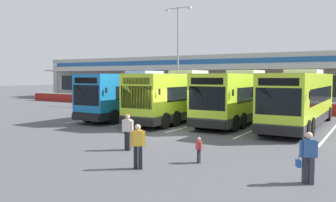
{
  "coord_description": "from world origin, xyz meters",
  "views": [
    {
      "loc": [
        10.72,
        -18.29,
        3.34
      ],
      "look_at": [
        -1.9,
        3.0,
        1.6
      ],
      "focal_mm": 37.87,
      "sensor_mm": 36.0,
      "label": 1
    }
  ],
  "objects_px": {
    "coach_bus_centre": "(241,98)",
    "pedestrian_in_dark_coat": "(138,145)",
    "pedestrian_child": "(199,149)",
    "lamp_post_west": "(178,50)",
    "pedestrian_near_bin": "(128,131)",
    "coach_bus_left_centre": "(183,97)",
    "coach_bus_right_centre": "(300,100)",
    "pedestrian_with_handbag": "(308,156)",
    "coach_bus_leftmost": "(138,95)"
  },
  "relations": [
    {
      "from": "coach_bus_right_centre",
      "to": "pedestrian_in_dark_coat",
      "type": "relative_size",
      "value": 7.5
    },
    {
      "from": "coach_bus_leftmost",
      "to": "coach_bus_left_centre",
      "type": "relative_size",
      "value": 1.0
    },
    {
      "from": "coach_bus_left_centre",
      "to": "pedestrian_with_handbag",
      "type": "bearing_deg",
      "value": -48.02
    },
    {
      "from": "coach_bus_leftmost",
      "to": "pedestrian_child",
      "type": "relative_size",
      "value": 12.1
    },
    {
      "from": "coach_bus_right_centre",
      "to": "lamp_post_west",
      "type": "relative_size",
      "value": 1.11
    },
    {
      "from": "pedestrian_in_dark_coat",
      "to": "pedestrian_near_bin",
      "type": "bearing_deg",
      "value": 133.39
    },
    {
      "from": "pedestrian_child",
      "to": "lamp_post_west",
      "type": "bearing_deg",
      "value": 120.82
    },
    {
      "from": "lamp_post_west",
      "to": "coach_bus_right_centre",
      "type": "bearing_deg",
      "value": -34.85
    },
    {
      "from": "coach_bus_left_centre",
      "to": "pedestrian_child",
      "type": "height_order",
      "value": "coach_bus_left_centre"
    },
    {
      "from": "lamp_post_west",
      "to": "coach_bus_left_centre",
      "type": "bearing_deg",
      "value": -59.27
    },
    {
      "from": "coach_bus_centre",
      "to": "pedestrian_with_handbag",
      "type": "height_order",
      "value": "coach_bus_centre"
    },
    {
      "from": "coach_bus_right_centre",
      "to": "pedestrian_with_handbag",
      "type": "xyz_separation_m",
      "value": [
        2.53,
        -12.75,
        -0.93
      ]
    },
    {
      "from": "coach_bus_centre",
      "to": "pedestrian_in_dark_coat",
      "type": "relative_size",
      "value": 7.5
    },
    {
      "from": "pedestrian_in_dark_coat",
      "to": "lamp_post_west",
      "type": "distance_m",
      "value": 27.67
    },
    {
      "from": "coach_bus_left_centre",
      "to": "lamp_post_west",
      "type": "height_order",
      "value": "lamp_post_west"
    },
    {
      "from": "coach_bus_leftmost",
      "to": "pedestrian_child",
      "type": "xyz_separation_m",
      "value": [
        11.08,
        -11.56,
        -1.24
      ]
    },
    {
      "from": "pedestrian_with_handbag",
      "to": "lamp_post_west",
      "type": "relative_size",
      "value": 0.15
    },
    {
      "from": "coach_bus_right_centre",
      "to": "pedestrian_with_handbag",
      "type": "bearing_deg",
      "value": -78.78
    },
    {
      "from": "coach_bus_leftmost",
      "to": "coach_bus_right_centre",
      "type": "xyz_separation_m",
      "value": [
        12.6,
        0.53,
        0.0
      ]
    },
    {
      "from": "coach_bus_centre",
      "to": "lamp_post_west",
      "type": "xyz_separation_m",
      "value": [
        -10.75,
        9.86,
        4.5
      ]
    },
    {
      "from": "coach_bus_leftmost",
      "to": "coach_bus_left_centre",
      "type": "distance_m",
      "value": 4.23
    },
    {
      "from": "coach_bus_leftmost",
      "to": "pedestrian_in_dark_coat",
      "type": "xyz_separation_m",
      "value": [
        9.57,
        -13.46,
        -0.91
      ]
    },
    {
      "from": "coach_bus_left_centre",
      "to": "pedestrian_near_bin",
      "type": "xyz_separation_m",
      "value": [
        3.05,
        -10.93,
        -0.91
      ]
    },
    {
      "from": "pedestrian_child",
      "to": "pedestrian_near_bin",
      "type": "height_order",
      "value": "pedestrian_near_bin"
    },
    {
      "from": "coach_bus_leftmost",
      "to": "coach_bus_left_centre",
      "type": "xyz_separation_m",
      "value": [
        4.23,
        -0.11,
        0.0
      ]
    },
    {
      "from": "pedestrian_in_dark_coat",
      "to": "pedestrian_child",
      "type": "bearing_deg",
      "value": 51.59
    },
    {
      "from": "lamp_post_west",
      "to": "pedestrian_with_handbag",
      "type": "bearing_deg",
      "value": -52.97
    },
    {
      "from": "pedestrian_with_handbag",
      "to": "pedestrian_in_dark_coat",
      "type": "xyz_separation_m",
      "value": [
        -5.56,
        -1.24,
        0.02
      ]
    },
    {
      "from": "coach_bus_left_centre",
      "to": "coach_bus_centre",
      "type": "bearing_deg",
      "value": 15.72
    },
    {
      "from": "lamp_post_west",
      "to": "pedestrian_child",
      "type": "bearing_deg",
      "value": -59.18
    },
    {
      "from": "coach_bus_right_centre",
      "to": "lamp_post_west",
      "type": "height_order",
      "value": "lamp_post_west"
    },
    {
      "from": "coach_bus_leftmost",
      "to": "pedestrian_near_bin",
      "type": "distance_m",
      "value": 13.26
    },
    {
      "from": "coach_bus_leftmost",
      "to": "lamp_post_west",
      "type": "relative_size",
      "value": 1.11
    },
    {
      "from": "coach_bus_left_centre",
      "to": "coach_bus_centre",
      "type": "relative_size",
      "value": 1.0
    },
    {
      "from": "pedestrian_with_handbag",
      "to": "lamp_post_west",
      "type": "height_order",
      "value": "lamp_post_west"
    },
    {
      "from": "coach_bus_leftmost",
      "to": "pedestrian_with_handbag",
      "type": "bearing_deg",
      "value": -38.94
    },
    {
      "from": "coach_bus_left_centre",
      "to": "lamp_post_west",
      "type": "relative_size",
      "value": 1.11
    },
    {
      "from": "coach_bus_right_centre",
      "to": "lamp_post_west",
      "type": "distance_m",
      "value": 18.74
    },
    {
      "from": "pedestrian_near_bin",
      "to": "lamp_post_west",
      "type": "xyz_separation_m",
      "value": [
        -9.62,
        21.97,
        5.42
      ]
    },
    {
      "from": "pedestrian_in_dark_coat",
      "to": "pedestrian_near_bin",
      "type": "height_order",
      "value": "same"
    },
    {
      "from": "coach_bus_left_centre",
      "to": "pedestrian_with_handbag",
      "type": "xyz_separation_m",
      "value": [
        10.9,
        -12.11,
        -0.93
      ]
    },
    {
      "from": "coach_bus_centre",
      "to": "pedestrian_near_bin",
      "type": "distance_m",
      "value": 12.2
    },
    {
      "from": "pedestrian_with_handbag",
      "to": "pedestrian_near_bin",
      "type": "xyz_separation_m",
      "value": [
        -7.85,
        1.18,
        0.02
      ]
    },
    {
      "from": "pedestrian_in_dark_coat",
      "to": "lamp_post_west",
      "type": "height_order",
      "value": "lamp_post_west"
    },
    {
      "from": "coach_bus_centre",
      "to": "pedestrian_in_dark_coat",
      "type": "bearing_deg",
      "value": -85.46
    },
    {
      "from": "pedestrian_with_handbag",
      "to": "pedestrian_child",
      "type": "bearing_deg",
      "value": 170.61
    },
    {
      "from": "coach_bus_right_centre",
      "to": "pedestrian_in_dark_coat",
      "type": "bearing_deg",
      "value": -102.22
    },
    {
      "from": "coach_bus_right_centre",
      "to": "lamp_post_west",
      "type": "xyz_separation_m",
      "value": [
        -14.93,
        10.4,
        4.5
      ]
    },
    {
      "from": "coach_bus_centre",
      "to": "pedestrian_with_handbag",
      "type": "relative_size",
      "value": 7.5
    },
    {
      "from": "coach_bus_centre",
      "to": "pedestrian_in_dark_coat",
      "type": "distance_m",
      "value": 14.6
    }
  ]
}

